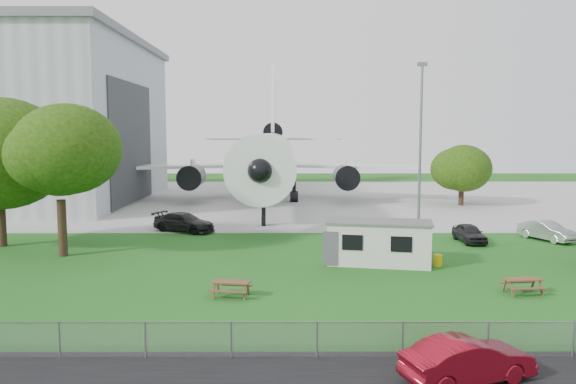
{
  "coord_description": "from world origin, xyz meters",
  "views": [
    {
      "loc": [
        -0.06,
        -28.45,
        7.87
      ],
      "look_at": [
        0.04,
        8.0,
        4.0
      ],
      "focal_mm": 35.0,
      "sensor_mm": 36.0,
      "label": 1
    }
  ],
  "objects_px": {
    "site_cabin": "(379,242)",
    "car_centre_sedan": "(468,361)",
    "airliner": "(270,155)",
    "picnic_west": "(231,297)",
    "picnic_east": "(522,294)"
  },
  "relations": [
    {
      "from": "airliner",
      "to": "picnic_west",
      "type": "height_order",
      "value": "airliner"
    },
    {
      "from": "airliner",
      "to": "site_cabin",
      "type": "relative_size",
      "value": 6.87
    },
    {
      "from": "picnic_west",
      "to": "car_centre_sedan",
      "type": "bearing_deg",
      "value": -38.85
    },
    {
      "from": "picnic_east",
      "to": "airliner",
      "type": "bearing_deg",
      "value": 102.58
    },
    {
      "from": "site_cabin",
      "to": "car_centre_sedan",
      "type": "height_order",
      "value": "site_cabin"
    },
    {
      "from": "site_cabin",
      "to": "picnic_west",
      "type": "relative_size",
      "value": 3.86
    },
    {
      "from": "picnic_west",
      "to": "picnic_east",
      "type": "relative_size",
      "value": 1.0
    },
    {
      "from": "airliner",
      "to": "car_centre_sedan",
      "type": "relative_size",
      "value": 11.13
    },
    {
      "from": "site_cabin",
      "to": "airliner",
      "type": "bearing_deg",
      "value": 103.53
    },
    {
      "from": "car_centre_sedan",
      "to": "picnic_west",
      "type": "bearing_deg",
      "value": 22.34
    },
    {
      "from": "picnic_west",
      "to": "picnic_east",
      "type": "distance_m",
      "value": 14.26
    },
    {
      "from": "airliner",
      "to": "picnic_east",
      "type": "xyz_separation_m",
      "value": [
        13.52,
        -37.51,
        -5.27
      ]
    },
    {
      "from": "picnic_west",
      "to": "airliner",
      "type": "bearing_deg",
      "value": 98.05
    },
    {
      "from": "airliner",
      "to": "site_cabin",
      "type": "height_order",
      "value": "airliner"
    },
    {
      "from": "picnic_west",
      "to": "car_centre_sedan",
      "type": "height_order",
      "value": "car_centre_sedan"
    }
  ]
}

